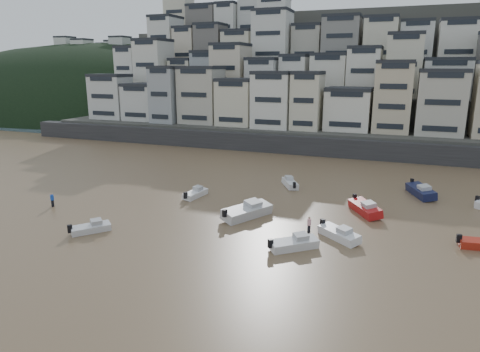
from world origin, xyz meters
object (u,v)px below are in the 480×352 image
at_px(boat_e, 365,207).
at_px(boat_h, 290,182).
at_px(boat_b, 339,232).
at_px(boat_i, 421,190).
at_px(boat_c, 247,210).
at_px(person_blue, 52,200).
at_px(boat_a, 294,242).
at_px(boat_f, 195,193).
at_px(boat_j, 91,227).
at_px(person_pink, 309,225).

relative_size(boat_e, boat_h, 1.22).
relative_size(boat_b, boat_i, 0.81).
height_order(boat_c, boat_i, boat_c).
distance_m(boat_i, person_blue, 46.58).
height_order(boat_a, boat_b, boat_b).
xyz_separation_m(boat_f, person_blue, (-14.36, -9.71, 0.26)).
distance_m(boat_i, boat_j, 40.95).
distance_m(boat_b, boat_j, 25.03).
bearing_deg(boat_b, boat_c, -155.29).
relative_size(boat_a, boat_j, 1.19).
bearing_deg(person_blue, boat_a, -3.18).
xyz_separation_m(boat_b, boat_f, (-19.50, 7.47, -0.08)).
bearing_deg(boat_f, boat_j, 171.15).
xyz_separation_m(boat_b, boat_e, (1.65, 8.75, 0.12)).
xyz_separation_m(boat_f, boat_j, (-4.44, -14.78, -0.04)).
distance_m(boat_f, boat_j, 15.43).
xyz_separation_m(boat_j, person_blue, (-9.92, 5.07, 0.29)).
relative_size(boat_h, boat_i, 0.78).
bearing_deg(person_pink, person_blue, -174.72).
bearing_deg(boat_c, boat_a, -104.77).
relative_size(boat_b, boat_j, 1.20).
height_order(boat_c, boat_f, boat_c).
bearing_deg(person_pink, boat_b, -10.98).
height_order(boat_e, boat_j, boat_e).
bearing_deg(boat_b, person_blue, -138.02).
bearing_deg(boat_h, boat_a, 166.74).
bearing_deg(boat_a, person_pink, 44.36).
bearing_deg(boat_c, person_pink, -76.66).
bearing_deg(boat_a, boat_c, 97.14).
bearing_deg(boat_j, boat_e, -19.07).
height_order(boat_h, boat_j, boat_h).
xyz_separation_m(boat_i, person_blue, (-41.70, -20.76, 0.01)).
distance_m(boat_h, person_blue, 31.08).
distance_m(boat_f, boat_i, 29.48).
relative_size(boat_i, boat_j, 1.48).
distance_m(boat_h, boat_i, 17.22).
bearing_deg(boat_h, person_blue, 99.00).
bearing_deg(boat_h, boat_i, -113.06).
relative_size(boat_f, boat_i, 0.72).
bearing_deg(boat_f, boat_a, -117.65).
distance_m(boat_b, boat_c, 10.85).
relative_size(boat_a, boat_i, 0.80).
height_order(boat_e, person_pink, person_pink).
distance_m(boat_c, boat_e, 13.69).
height_order(boat_i, person_blue, person_blue).
relative_size(boat_b, boat_f, 1.13).
relative_size(boat_f, boat_j, 1.06).
bearing_deg(boat_a, boat_f, 104.24).
distance_m(boat_h, boat_j, 28.21).
bearing_deg(boat_c, boat_e, -35.13).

